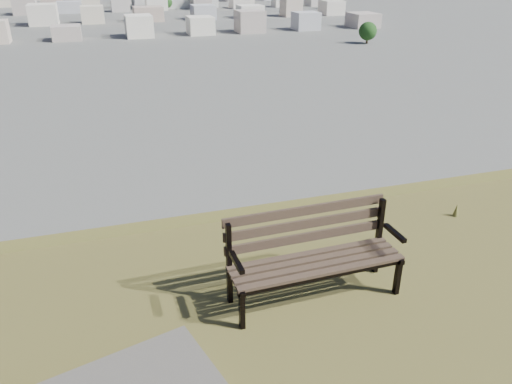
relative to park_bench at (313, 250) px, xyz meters
name	(u,v)px	position (x,y,z in m)	size (l,w,h in m)	color
park_bench	(313,250)	(0.00, 0.00, 0.00)	(1.76, 0.60, 0.91)	#463428
city_trees	(43,1)	(-26.26, 316.77, -20.68)	(406.52, 387.20, 9.98)	#34261A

